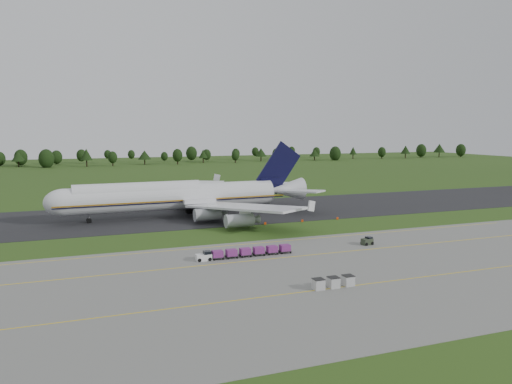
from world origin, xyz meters
name	(u,v)px	position (x,y,z in m)	size (l,w,h in m)	color
ground	(249,233)	(0.00, 0.00, 0.00)	(600.00, 600.00, 0.00)	#284615
apron	(322,276)	(0.00, -34.00, 0.03)	(300.00, 52.00, 0.06)	slate
taxiway	(214,213)	(0.00, 28.00, 0.04)	(300.00, 40.00, 0.08)	black
apron_markings	(303,264)	(0.00, -26.98, 0.06)	(300.00, 30.20, 0.01)	yellow
tree_line	(130,155)	(-0.68, 219.72, 5.84)	(522.81, 21.75, 11.49)	black
aircraft	(179,196)	(-10.02, 24.98, 5.48)	(68.03, 66.60, 19.19)	silver
baggage_train	(243,252)	(-7.73, -19.02, 0.89)	(17.57, 1.59, 1.53)	silver
utility_cart	(367,242)	(17.95, -18.63, 0.65)	(2.41, 1.70, 1.21)	#2D3626
uld_row	(333,282)	(-1.25, -39.71, 0.83)	(6.34, 1.54, 1.53)	#B0B0B0
edge_markers	(284,222)	(11.67, 7.50, 0.27)	(29.61, 0.30, 0.60)	#DD3D07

